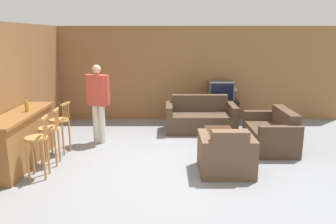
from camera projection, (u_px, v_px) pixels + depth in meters
ground_plane at (179, 167)px, 5.99m from camera, size 24.00×24.00×0.00m
wall_back at (175, 74)px, 9.13m from camera, size 9.40×0.08×2.60m
wall_left at (25, 86)px, 6.93m from camera, size 0.08×8.53×2.60m
bar_counter at (22, 139)px, 6.04m from camera, size 0.55×2.08×0.98m
bar_chair_near at (39, 144)px, 5.45m from camera, size 0.41×0.41×1.06m
bar_chair_mid at (51, 134)px, 6.01m from camera, size 0.40×0.40×1.06m
bar_chair_far at (61, 125)px, 6.59m from camera, size 0.44×0.44×1.06m
couch_far at (201, 119)px, 8.22m from camera, size 1.73×0.91×0.87m
armchair_near at (227, 155)px, 5.69m from camera, size 0.92×0.86×0.85m
loveseat_right at (272, 134)px, 6.95m from camera, size 0.84×1.45×0.84m
coffee_table at (221, 134)px, 6.86m from camera, size 0.57×0.94×0.39m
tv_unit at (221, 111)px, 9.02m from camera, size 0.95×0.52×0.62m
tv at (221, 91)px, 8.89m from camera, size 0.66×0.51×0.52m
bottle at (27, 105)px, 6.03m from camera, size 0.07×0.07×0.27m
table_lamp at (234, 87)px, 8.87m from camera, size 0.23×0.23×0.49m
person_by_window at (99, 99)px, 7.17m from camera, size 0.55×0.33×1.74m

